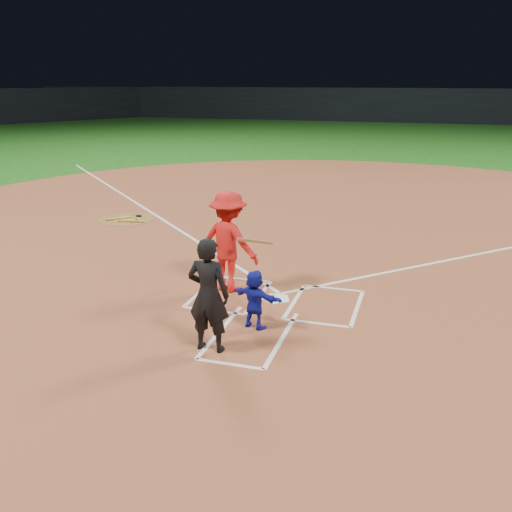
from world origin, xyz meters
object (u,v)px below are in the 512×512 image
(umpire, at_px, (208,295))
(batter_at_plate, at_px, (229,242))
(catcher, at_px, (255,299))
(on_deck_circle, at_px, (127,219))
(home_plate, at_px, (276,299))

(umpire, bearing_deg, batter_at_plate, -75.72)
(catcher, xyz_separation_m, umpire, (-0.45, -1.01, 0.41))
(on_deck_circle, distance_m, batter_at_plate, 7.04)
(batter_at_plate, bearing_deg, home_plate, -12.28)
(on_deck_circle, distance_m, umpire, 9.38)
(on_deck_circle, height_order, batter_at_plate, batter_at_plate)
(home_plate, bearing_deg, catcher, 89.03)
(on_deck_circle, bearing_deg, catcher, -46.58)
(catcher, xyz_separation_m, batter_at_plate, (-1.04, 1.62, 0.50))
(catcher, bearing_deg, umpire, 83.68)
(umpire, height_order, batter_at_plate, batter_at_plate)
(on_deck_circle, height_order, umpire, umpire)
(home_plate, distance_m, on_deck_circle, 7.92)
(on_deck_circle, xyz_separation_m, catcher, (6.09, -6.43, 0.52))
(on_deck_circle, xyz_separation_m, umpire, (5.63, -7.44, 0.93))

